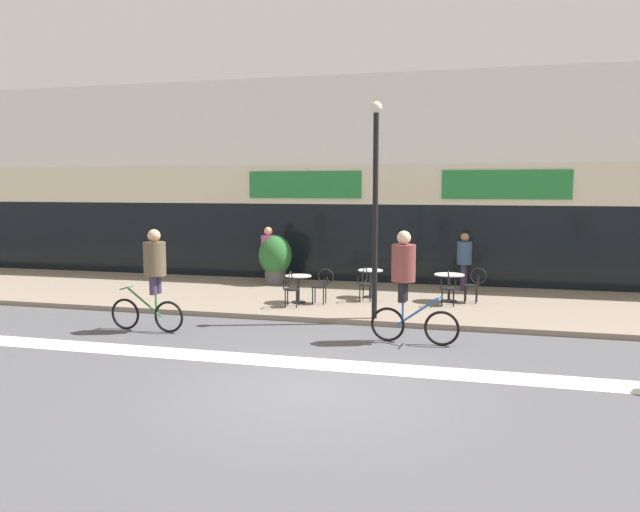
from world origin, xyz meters
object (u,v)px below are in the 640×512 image
planter_pot (275,258)px  cyclist_2 (153,271)px  bistro_table_1 (370,278)px  pedestrian_near_end (464,256)px  lamp_post (375,194)px  cafe_chair_2_side (474,283)px  cafe_chair_1_near (366,282)px  bistro_table_0 (298,283)px  cafe_chair_0_side (322,284)px  cafe_chair_2_near (448,285)px  bistro_table_2 (449,282)px  pedestrian_far_end (269,250)px  cafe_chair_0_near (291,286)px  cyclist_0 (406,277)px

planter_pot → cyclist_2: bearing=-96.3°
bistro_table_1 → pedestrian_near_end: bearing=37.5°
planter_pot → lamp_post: lamp_post is taller
planter_pot → cyclist_2: cyclist_2 is taller
bistro_table_1 → cyclist_2: size_ratio=0.34×
cafe_chair_2_side → cyclist_2: bearing=39.0°
cafe_chair_1_near → cafe_chair_2_side: 2.75m
cafe_chair_2_side → cafe_chair_1_near: bearing=16.1°
bistro_table_0 → planter_pot: (-1.54, 2.74, 0.30)m
cafe_chair_0_side → cafe_chair_2_near: bearing=-172.9°
bistro_table_0 → cafe_chair_0_side: bearing=0.2°
bistro_table_2 → planter_pot: planter_pot is taller
bistro_table_1 → bistro_table_2: 2.06m
bistro_table_2 → cafe_chair_2_near: cafe_chair_2_near is taller
bistro_table_2 → cafe_chair_1_near: (-2.07, -0.54, 0.00)m
lamp_post → planter_pot: bearing=132.2°
cafe_chair_2_near → lamp_post: size_ratio=0.19×
lamp_post → pedestrian_far_end: size_ratio=2.76×
pedestrian_far_end → cafe_chair_0_side: bearing=-37.0°
cafe_chair_0_near → cafe_chair_1_near: bearing=-58.8°
bistro_table_1 → cafe_chair_0_near: 2.46m
cafe_chair_0_side → pedestrian_near_end: pedestrian_near_end is taller
bistro_table_1 → cafe_chair_0_side: bearing=-130.4°
cafe_chair_2_side → cafe_chair_2_near: bearing=49.8°
cafe_chair_0_side → cyclist_2: 4.42m
cafe_chair_0_side → cafe_chair_2_near: 3.13m
lamp_post → pedestrian_far_end: 5.95m
bistro_table_0 → cyclist_2: size_ratio=0.32×
bistro_table_2 → cafe_chair_1_near: cafe_chair_1_near is taller
cafe_chair_0_side → cyclist_0: (2.44, -2.95, 0.68)m
planter_pot → lamp_post: 5.89m
cyclist_2 → cafe_chair_2_near: bearing=-145.3°
bistro_table_1 → cafe_chair_2_near: cafe_chair_2_near is taller
cafe_chair_1_near → lamp_post: lamp_post is taller
bistro_table_0 → cyclist_2: bearing=-123.5°
cyclist_2 → cyclist_0: bearing=-174.0°
cafe_chair_2_side → bistro_table_0: bearing=19.3°
bistro_table_0 → bistro_table_2: (3.71, 1.12, 0.02)m
bistro_table_1 → cafe_chair_2_side: bearing=-1.9°
bistro_table_0 → pedestrian_near_end: pedestrian_near_end is taller
bistro_table_1 → cafe_chair_2_side: size_ratio=0.82×
cafe_chair_2_side → lamp_post: 3.99m
cyclist_0 → pedestrian_near_end: (0.96, 5.98, -0.22)m
bistro_table_0 → bistro_table_2: 3.88m
planter_pot → pedestrian_far_end: bearing=-179.1°
cafe_chair_0_side → lamp_post: size_ratio=0.19×
cyclist_0 → pedestrian_near_end: size_ratio=1.36×
planter_pot → cyclist_0: cyclist_0 is taller
cafe_chair_2_near → cafe_chair_2_side: same height
cafe_chair_1_near → pedestrian_near_end: pedestrian_near_end is taller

